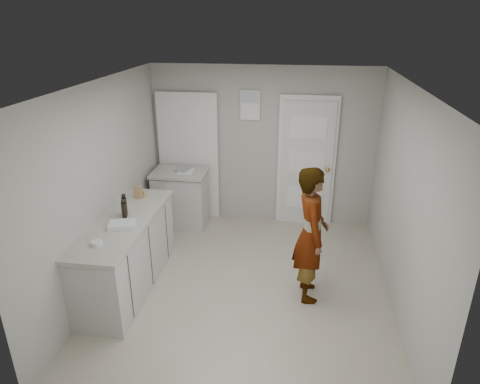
% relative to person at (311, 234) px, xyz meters
% --- Properties ---
extents(ground, '(4.00, 4.00, 0.00)m').
position_rel_person_xyz_m(ground, '(-0.76, 0.06, -0.82)').
color(ground, '#B0A794').
rests_on(ground, ground).
extents(room_shell, '(4.00, 4.00, 4.00)m').
position_rel_person_xyz_m(room_shell, '(-0.94, 2.01, 0.20)').
color(room_shell, '#ABAAA1').
rests_on(room_shell, ground).
extents(main_counter, '(0.64, 1.96, 0.93)m').
position_rel_person_xyz_m(main_counter, '(-2.21, -0.14, -0.40)').
color(main_counter, '#B8B8B3').
rests_on(main_counter, ground).
extents(side_counter, '(0.84, 0.61, 0.93)m').
position_rel_person_xyz_m(side_counter, '(-2.01, 1.61, -0.40)').
color(side_counter, '#B8B8B3').
rests_on(side_counter, ground).
extents(person, '(0.48, 0.65, 1.65)m').
position_rel_person_xyz_m(person, '(0.00, 0.00, 0.00)').
color(person, silver).
rests_on(person, ground).
extents(cake_mix_box, '(0.11, 0.05, 0.17)m').
position_rel_person_xyz_m(cake_mix_box, '(-2.27, 0.51, 0.19)').
color(cake_mix_box, '#9A704D').
rests_on(cake_mix_box, main_counter).
extents(spice_jar, '(0.06, 0.06, 0.09)m').
position_rel_person_xyz_m(spice_jar, '(-2.20, 0.57, 0.14)').
color(spice_jar, tan).
rests_on(spice_jar, main_counter).
extents(oil_cruet_a, '(0.06, 0.06, 0.23)m').
position_rel_person_xyz_m(oil_cruet_a, '(-2.22, -0.06, 0.21)').
color(oil_cruet_a, black).
rests_on(oil_cruet_a, main_counter).
extents(oil_cruet_b, '(0.06, 0.06, 0.28)m').
position_rel_person_xyz_m(oil_cruet_b, '(-2.24, 0.01, 0.23)').
color(oil_cruet_b, black).
rests_on(oil_cruet_b, main_counter).
extents(baking_dish, '(0.35, 0.28, 0.05)m').
position_rel_person_xyz_m(baking_dish, '(-2.15, -0.31, 0.12)').
color(baking_dish, silver).
rests_on(baking_dish, main_counter).
extents(egg_bowl, '(0.12, 0.12, 0.05)m').
position_rel_person_xyz_m(egg_bowl, '(-2.25, -0.75, 0.12)').
color(egg_bowl, silver).
rests_on(egg_bowl, main_counter).
extents(papers, '(0.25, 0.31, 0.01)m').
position_rel_person_xyz_m(papers, '(-1.92, 1.62, 0.10)').
color(papers, white).
rests_on(papers, side_counter).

